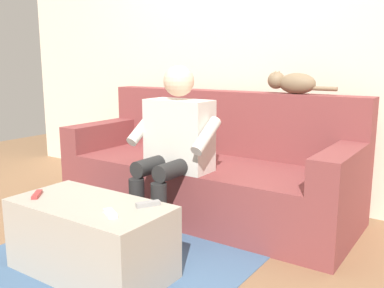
{
  "coord_description": "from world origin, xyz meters",
  "views": [
    {
      "loc": [
        -1.65,
        2.51,
        1.14
      ],
      "look_at": [
        0.0,
        0.07,
        0.56
      ],
      "focal_mm": 39.61,
      "sensor_mm": 36.0,
      "label": 1
    }
  ],
  "objects_px": {
    "cat_on_backrest": "(292,83)",
    "remote_white": "(110,213)",
    "coffee_table": "(91,238)",
    "person_solo_seated": "(174,140)",
    "couch": "(209,172)",
    "remote_gray": "(148,204)",
    "remote_red": "(37,194)"
  },
  "relations": [
    {
      "from": "cat_on_backrest",
      "to": "remote_white",
      "type": "height_order",
      "value": "cat_on_backrest"
    },
    {
      "from": "coffee_table",
      "to": "cat_on_backrest",
      "type": "xyz_separation_m",
      "value": [
        -0.52,
        -1.48,
        0.79
      ]
    },
    {
      "from": "person_solo_seated",
      "to": "cat_on_backrest",
      "type": "xyz_separation_m",
      "value": [
        -0.52,
        -0.72,
        0.36
      ]
    },
    {
      "from": "couch",
      "to": "person_solo_seated",
      "type": "xyz_separation_m",
      "value": [
        -0.0,
        0.44,
        0.31
      ]
    },
    {
      "from": "remote_white",
      "to": "remote_gray",
      "type": "bearing_deg",
      "value": -77.44
    },
    {
      "from": "couch",
      "to": "cat_on_backrest",
      "type": "relative_size",
      "value": 4.35
    },
    {
      "from": "couch",
      "to": "coffee_table",
      "type": "height_order",
      "value": "couch"
    },
    {
      "from": "coffee_table",
      "to": "person_solo_seated",
      "type": "bearing_deg",
      "value": -90.3
    },
    {
      "from": "cat_on_backrest",
      "to": "coffee_table",
      "type": "bearing_deg",
      "value": 70.46
    },
    {
      "from": "person_solo_seated",
      "to": "cat_on_backrest",
      "type": "distance_m",
      "value": 0.96
    },
    {
      "from": "couch",
      "to": "coffee_table",
      "type": "distance_m",
      "value": 1.2
    },
    {
      "from": "person_solo_seated",
      "to": "coffee_table",
      "type": "bearing_deg",
      "value": 89.7
    },
    {
      "from": "remote_white",
      "to": "cat_on_backrest",
      "type": "bearing_deg",
      "value": -70.76
    },
    {
      "from": "coffee_table",
      "to": "cat_on_backrest",
      "type": "relative_size",
      "value": 1.74
    },
    {
      "from": "remote_red",
      "to": "remote_white",
      "type": "distance_m",
      "value": 0.55
    },
    {
      "from": "couch",
      "to": "coffee_table",
      "type": "relative_size",
      "value": 2.5
    },
    {
      "from": "person_solo_seated",
      "to": "remote_red",
      "type": "xyz_separation_m",
      "value": [
        0.33,
        0.84,
        -0.21
      ]
    },
    {
      "from": "coffee_table",
      "to": "cat_on_backrest",
      "type": "height_order",
      "value": "cat_on_backrest"
    },
    {
      "from": "cat_on_backrest",
      "to": "remote_gray",
      "type": "xyz_separation_m",
      "value": [
        0.23,
        1.34,
        -0.58
      ]
    },
    {
      "from": "couch",
      "to": "cat_on_backrest",
      "type": "bearing_deg",
      "value": -151.9
    },
    {
      "from": "person_solo_seated",
      "to": "remote_red",
      "type": "relative_size",
      "value": 8.37
    },
    {
      "from": "remote_white",
      "to": "remote_gray",
      "type": "height_order",
      "value": "remote_gray"
    },
    {
      "from": "person_solo_seated",
      "to": "remote_gray",
      "type": "relative_size",
      "value": 8.71
    },
    {
      "from": "coffee_table",
      "to": "remote_red",
      "type": "distance_m",
      "value": 0.4
    },
    {
      "from": "couch",
      "to": "coffee_table",
      "type": "bearing_deg",
      "value": 90.0
    },
    {
      "from": "cat_on_backrest",
      "to": "couch",
      "type": "bearing_deg",
      "value": 28.1
    },
    {
      "from": "cat_on_backrest",
      "to": "remote_white",
      "type": "relative_size",
      "value": 4.55
    },
    {
      "from": "remote_red",
      "to": "cat_on_backrest",
      "type": "bearing_deg",
      "value": 110.92
    },
    {
      "from": "cat_on_backrest",
      "to": "remote_gray",
      "type": "bearing_deg",
      "value": 80.13
    },
    {
      "from": "couch",
      "to": "coffee_table",
      "type": "xyz_separation_m",
      "value": [
        0.0,
        1.2,
        -0.11
      ]
    },
    {
      "from": "couch",
      "to": "cat_on_backrest",
      "type": "xyz_separation_m",
      "value": [
        -0.52,
        -0.28,
        0.68
      ]
    },
    {
      "from": "remote_red",
      "to": "remote_gray",
      "type": "xyz_separation_m",
      "value": [
        -0.62,
        -0.22,
        0.0
      ]
    }
  ]
}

